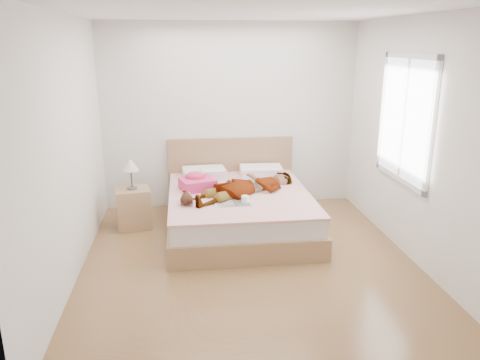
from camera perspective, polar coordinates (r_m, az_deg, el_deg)
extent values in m
plane|color=#503119|center=(5.19, 1.18, -10.12)|extent=(4.00, 4.00, 0.00)
imported|color=silver|center=(5.84, 0.52, -0.46)|extent=(1.68, 1.32, 0.22)
ellipsoid|color=black|center=(6.24, -5.22, -0.07)|extent=(0.43, 0.53, 0.08)
cube|color=silver|center=(6.16, -4.59, 1.02)|extent=(0.08, 0.10, 0.05)
plane|color=white|center=(4.64, 1.38, 19.91)|extent=(4.00, 4.00, 0.00)
plane|color=silver|center=(6.70, -1.22, 7.72)|extent=(3.60, 0.00, 3.60)
plane|color=silver|center=(2.86, 7.08, -4.62)|extent=(3.60, 0.00, 3.60)
plane|color=silver|center=(4.83, -20.40, 3.22)|extent=(0.00, 4.00, 4.00)
plane|color=beige|center=(5.31, 20.92, 4.30)|extent=(0.00, 4.00, 4.00)
cube|color=white|center=(5.53, 19.48, 7.00)|extent=(0.02, 1.10, 1.30)
cube|color=silver|center=(5.02, 22.36, 5.83)|extent=(0.04, 0.06, 1.42)
cube|color=silver|center=(6.05, 17.07, 7.96)|extent=(0.04, 0.06, 1.42)
cube|color=silver|center=(5.67, 18.83, 0.22)|extent=(0.04, 1.22, 0.06)
cube|color=silver|center=(5.47, 20.18, 14.03)|extent=(0.04, 1.22, 0.06)
cube|color=silver|center=(5.53, 19.44, 7.00)|extent=(0.03, 0.04, 1.30)
cube|color=#8A5F3F|center=(5.99, -0.12, -4.96)|extent=(1.78, 2.08, 0.26)
cube|color=silver|center=(5.91, -0.12, -2.79)|extent=(1.70, 2.00, 0.22)
cube|color=silver|center=(5.87, -0.12, -1.64)|extent=(1.74, 2.04, 0.03)
cube|color=brown|center=(6.83, -1.15, 1.02)|extent=(1.80, 0.07, 1.00)
cube|color=white|center=(6.50, -4.39, 0.86)|extent=(0.61, 0.44, 0.13)
cube|color=white|center=(6.58, 2.58, 1.10)|extent=(0.60, 0.43, 0.13)
cube|color=#DA3B65|center=(5.99, -5.19, -0.49)|extent=(0.50, 0.45, 0.14)
ellipsoid|color=#E83F66|center=(6.02, -5.49, 0.46)|extent=(0.27, 0.21, 0.13)
cube|color=white|center=(5.47, -0.91, -2.79)|extent=(0.43, 0.29, 0.01)
cube|color=white|center=(5.46, -2.04, -2.74)|extent=(0.22, 0.28, 0.02)
cube|color=#262626|center=(5.48, 0.23, -2.64)|extent=(0.22, 0.28, 0.02)
cylinder|color=white|center=(5.44, 0.63, -2.43)|extent=(0.10, 0.10, 0.10)
torus|color=white|center=(5.45, 1.08, -2.36)|extent=(0.07, 0.03, 0.07)
cylinder|color=black|center=(5.42, 0.63, -2.03)|extent=(0.09, 0.09, 0.00)
ellipsoid|color=black|center=(5.43, -6.52, -2.40)|extent=(0.16, 0.18, 0.13)
ellipsoid|color=beige|center=(5.41, -6.52, -2.35)|extent=(0.08, 0.09, 0.06)
sphere|color=black|center=(5.52, -6.57, -1.98)|extent=(0.10, 0.10, 0.10)
sphere|color=pink|center=(5.54, -6.96, -1.70)|extent=(0.04, 0.04, 0.04)
sphere|color=#F19DB9|center=(5.54, -6.23, -1.67)|extent=(0.04, 0.04, 0.04)
ellipsoid|color=black|center=(5.40, -7.07, -2.86)|extent=(0.04, 0.06, 0.03)
ellipsoid|color=black|center=(5.40, -5.91, -2.81)|extent=(0.04, 0.06, 0.03)
cube|color=olive|center=(6.21, -12.85, -3.34)|extent=(0.47, 0.43, 0.52)
cylinder|color=#4D4D4D|center=(6.13, -13.01, -0.98)|extent=(0.15, 0.15, 0.02)
cylinder|color=#474747|center=(6.09, -13.09, 0.21)|extent=(0.03, 0.03, 0.26)
cone|color=silver|center=(6.04, -13.20, 1.83)|extent=(0.24, 0.24, 0.15)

